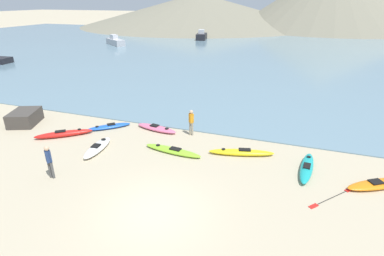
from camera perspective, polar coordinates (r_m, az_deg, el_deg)
name	(u,v)px	position (r m, az deg, el deg)	size (l,w,h in m)	color
ground_plane	(154,212)	(12.68, -7.23, -15.53)	(400.00, 400.00, 0.00)	tan
bay_water	(269,51)	(52.63, 14.53, 14.01)	(160.00, 70.00, 0.06)	slate
far_hill_left	(199,9)	(104.60, 1.26, 21.66)	(75.31, 75.31, 9.72)	gray
kayak_on_sand_0	(378,184)	(16.34, 31.94, -9.04)	(3.11, 2.35, 0.31)	orange
kayak_on_sand_1	(109,127)	(20.64, -15.49, 0.28)	(2.47, 2.34, 0.30)	blue
kayak_on_sand_2	(98,147)	(17.87, -17.56, -3.56)	(1.07, 2.76, 0.37)	white
kayak_on_sand_3	(307,168)	(16.14, 21.02, -7.05)	(0.88, 3.20, 0.40)	teal
kayak_on_sand_4	(64,134)	(20.35, -23.24, -1.02)	(3.06, 2.56, 0.41)	red
kayak_on_sand_5	(173,150)	(16.83, -3.69, -4.30)	(3.52, 1.03, 0.30)	#8CCC2D
kayak_on_sand_6	(157,128)	(19.73, -6.77, -0.02)	(3.04, 1.21, 0.34)	#E5668C
kayak_on_sand_7	(241,152)	(16.76, 9.37, -4.59)	(3.61, 1.48, 0.36)	yellow
person_near_foreground	(49,160)	(15.65, -25.58, -5.51)	(0.34, 0.30, 1.70)	#4C4C4C
person_near_waterline	(191,121)	(18.59, -0.15, 1.36)	(0.34, 0.30, 1.68)	gray
moored_boat_0	(115,41)	(59.50, -14.40, 15.68)	(5.36, 4.49, 1.81)	#B2B2B7
moored_boat_1	(202,36)	(65.83, 1.83, 17.11)	(2.66, 4.68, 2.06)	black
loose_paddle	(332,198)	(14.62, 25.11, -11.92)	(1.96, 2.22, 0.03)	black
shoreline_rock	(25,118)	(23.49, -29.23, 1.76)	(2.21, 1.60, 0.92)	#423D38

